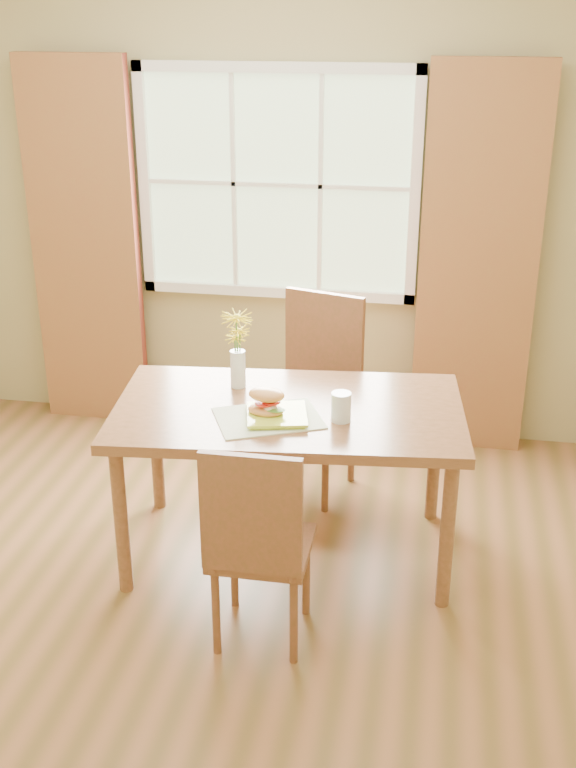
# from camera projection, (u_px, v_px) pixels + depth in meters

# --- Properties ---
(room) EXTENTS (4.24, 3.84, 2.74)m
(room) POSITION_uv_depth(u_px,v_px,m) (188.00, 315.00, 3.46)
(room) COLOR brown
(room) RESTS_ON ground
(window) EXTENTS (1.62, 0.06, 1.32)m
(window) POSITION_uv_depth(u_px,v_px,m) (277.00, 184.00, 5.09)
(window) COLOR #A5BF90
(window) RESTS_ON room
(curtain_left) EXTENTS (0.65, 0.08, 2.20)m
(curtain_left) POSITION_uv_depth(u_px,v_px,m) (86.00, 248.00, 5.35)
(curtain_left) COLOR maroon
(curtain_left) RESTS_ON room
(curtain_right) EXTENTS (0.65, 0.08, 2.20)m
(curtain_right) POSITION_uv_depth(u_px,v_px,m) (478.00, 267.00, 4.98)
(curtain_right) COLOR maroon
(curtain_right) RESTS_ON room
(dining_table) EXTENTS (1.66, 1.04, 0.77)m
(dining_table) POSITION_uv_depth(u_px,v_px,m) (288.00, 423.00, 4.10)
(dining_table) COLOR brown
(dining_table) RESTS_ON room
(chair_near) EXTENTS (0.39, 0.39, 0.94)m
(chair_near) POSITION_uv_depth(u_px,v_px,m) (257.00, 539.00, 3.53)
(chair_near) COLOR brown
(chair_near) RESTS_ON room
(chair_far) EXTENTS (0.55, 0.55, 1.06)m
(chair_far) POSITION_uv_depth(u_px,v_px,m) (316.00, 384.00, 4.78)
(chair_far) COLOR brown
(chair_far) RESTS_ON room
(placemat) EXTENTS (0.55, 0.49, 0.01)m
(placemat) POSITION_uv_depth(u_px,v_px,m) (268.00, 418.00, 3.95)
(placemat) COLOR #E5EFCB
(placemat) RESTS_ON dining_table
(plate) EXTENTS (0.31, 0.31, 0.01)m
(plate) POSITION_uv_depth(u_px,v_px,m) (277.00, 416.00, 3.94)
(plate) COLOR #BAD535
(plate) RESTS_ON placemat
(croissant_sandwich) EXTENTS (0.18, 0.14, 0.12)m
(croissant_sandwich) POSITION_uv_depth(u_px,v_px,m) (266.00, 402.00, 3.92)
(croissant_sandwich) COLOR #EDAA50
(croissant_sandwich) RESTS_ON plate
(water_glass) EXTENTS (0.09, 0.09, 0.13)m
(water_glass) POSITION_uv_depth(u_px,v_px,m) (341.00, 408.00, 3.91)
(water_glass) COLOR silver
(water_glass) RESTS_ON dining_table
(flower_vase) EXTENTS (0.15, 0.15, 0.37)m
(flower_vase) POSITION_uv_depth(u_px,v_px,m) (237.00, 342.00, 4.19)
(flower_vase) COLOR silver
(flower_vase) RESTS_ON dining_table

